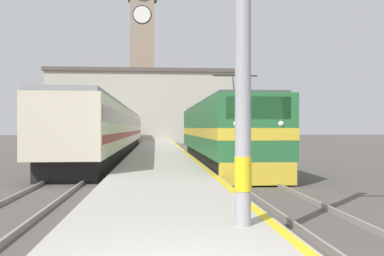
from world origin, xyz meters
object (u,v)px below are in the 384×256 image
locomotive_train (220,133)px  clock_tower (142,56)px  passenger_train (114,130)px  catenary_mast (247,3)px

locomotive_train → clock_tower: size_ratio=0.74×
locomotive_train → clock_tower: clock_tower is taller
passenger_train → clock_tower: 35.74m
passenger_train → clock_tower: size_ratio=1.66×
locomotive_train → catenary_mast: bearing=-96.7°
clock_tower → passenger_train: bearing=-92.2°
catenary_mast → passenger_train: bearing=99.6°
locomotive_train → catenary_mast: size_ratio=2.39×
locomotive_train → passenger_train: size_ratio=0.45×
catenary_mast → clock_tower: 64.21m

